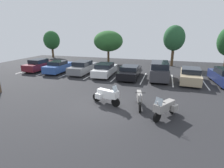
# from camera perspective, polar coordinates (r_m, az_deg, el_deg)

# --- Properties ---
(ground) EXTENTS (44.00, 44.00, 0.10)m
(ground) POSITION_cam_1_polar(r_m,az_deg,el_deg) (11.79, -3.47, -7.59)
(ground) COLOR #262628
(motorcycle_touring) EXTENTS (2.19, 1.14, 1.46)m
(motorcycle_touring) POSITION_cam_1_polar(r_m,az_deg,el_deg) (11.83, -1.67, -3.61)
(motorcycle_touring) COLOR black
(motorcycle_touring) RESTS_ON ground
(motorcycle_second) EXTENTS (1.40, 1.96, 1.41)m
(motorcycle_second) POSITION_cam_1_polar(r_m,az_deg,el_deg) (10.44, 17.08, -7.40)
(motorcycle_second) COLOR black
(motorcycle_second) RESTS_ON ground
(motorcycle_third) EXTENTS (0.72, 2.12, 1.25)m
(motorcycle_third) POSITION_cam_1_polar(r_m,az_deg,el_deg) (11.56, 8.96, -4.78)
(motorcycle_third) COLOR black
(motorcycle_third) RESTS_ON ground
(parking_stripes) EXTENTS (24.11, 5.07, 0.01)m
(parking_stripes) POSITION_cam_1_polar(r_m,az_deg,el_deg) (19.72, 1.66, 2.62)
(parking_stripes) COLOR silver
(parking_stripes) RESTS_ON ground
(car_maroon) EXTENTS (1.84, 4.38, 1.48)m
(car_maroon) POSITION_cam_1_polar(r_m,az_deg,el_deg) (24.47, -22.86, 5.80)
(car_maroon) COLOR maroon
(car_maroon) RESTS_ON ground
(car_blue) EXTENTS (1.84, 4.36, 1.43)m
(car_blue) POSITION_cam_1_polar(r_m,az_deg,el_deg) (22.47, -17.15, 5.46)
(car_blue) COLOR #2D519E
(car_blue) RESTS_ON ground
(car_grey) EXTENTS (1.89, 4.81, 1.50)m
(car_grey) POSITION_cam_1_polar(r_m,az_deg,el_deg) (21.31, -9.52, 5.45)
(car_grey) COLOR slate
(car_grey) RESTS_ON ground
(car_white) EXTENTS (2.01, 4.74, 1.42)m
(car_white) POSITION_cam_1_polar(r_m,az_deg,el_deg) (19.88, -2.33, 4.80)
(car_white) COLOR white
(car_white) RESTS_ON ground
(car_black) EXTENTS (2.00, 4.85, 1.34)m
(car_black) POSITION_cam_1_polar(r_m,az_deg,el_deg) (19.04, 5.89, 4.04)
(car_black) COLOR black
(car_black) RESTS_ON ground
(car_charcoal) EXTENTS (2.07, 4.62, 1.90)m
(car_charcoal) POSITION_cam_1_polar(r_m,az_deg,el_deg) (18.74, 15.31, 4.27)
(car_charcoal) COLOR #38383D
(car_charcoal) RESTS_ON ground
(car_tan) EXTENTS (2.19, 4.89, 1.47)m
(car_tan) POSITION_cam_1_polar(r_m,az_deg,el_deg) (18.81, 24.39, 2.64)
(car_tan) COLOR tan
(car_tan) RESTS_ON ground
(tree_rear) EXTENTS (4.52, 4.52, 5.05)m
(tree_rear) POSITION_cam_1_polar(r_m,az_deg,el_deg) (27.73, -1.22, 13.94)
(tree_rear) COLOR #4C3823
(tree_rear) RESTS_ON ground
(tree_far_left) EXTENTS (2.97, 2.97, 5.77)m
(tree_far_left) POSITION_cam_1_polar(r_m,az_deg,el_deg) (26.82, 19.80, 13.99)
(tree_far_left) COLOR #4C3823
(tree_far_left) RESTS_ON ground
(tree_far_right) EXTENTS (3.07, 3.07, 5.08)m
(tree_far_right) POSITION_cam_1_polar(r_m,az_deg,el_deg) (36.58, -19.28, 13.46)
(tree_far_right) COLOR #4C3823
(tree_far_right) RESTS_ON ground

